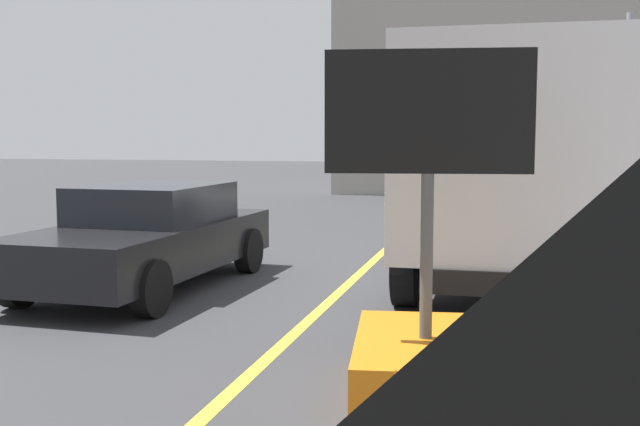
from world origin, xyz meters
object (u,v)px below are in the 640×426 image
at_px(pickup_car, 148,236).
at_px(traffic_cone_mid_lane, 395,421).
at_px(arrow_board_trailer, 425,334).
at_px(box_truck, 511,159).
at_px(highway_guide_sign, 594,79).

distance_m(pickup_car, traffic_cone_mid_lane, 6.35).
distance_m(arrow_board_trailer, traffic_cone_mid_lane, 1.48).
bearing_deg(traffic_cone_mid_lane, arrow_board_trailer, 89.07).
bearing_deg(box_truck, highway_guide_sign, 77.93).
height_order(box_truck, highway_guide_sign, highway_guide_sign).
height_order(arrow_board_trailer, traffic_cone_mid_lane, arrow_board_trailer).
bearing_deg(traffic_cone_mid_lane, pickup_car, 129.74).
bearing_deg(pickup_car, highway_guide_sign, 58.33).
bearing_deg(highway_guide_sign, arrow_board_trailer, -100.35).
relative_size(box_truck, highway_guide_sign, 1.43).
height_order(arrow_board_trailer, box_truck, box_truck).
xyz_separation_m(arrow_board_trailer, box_truck, (0.64, 5.07, 1.24)).
distance_m(box_truck, traffic_cone_mid_lane, 6.73).
bearing_deg(box_truck, arrow_board_trailer, -97.19).
xyz_separation_m(pickup_car, traffic_cone_mid_lane, (4.06, -4.88, -0.38)).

